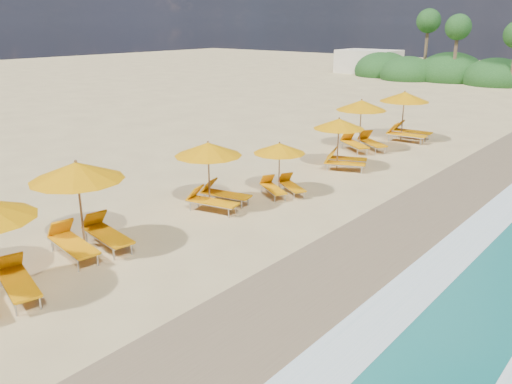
% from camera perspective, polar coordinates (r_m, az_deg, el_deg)
% --- Properties ---
extents(ground, '(160.00, 160.00, 0.00)m').
position_cam_1_polar(ground, '(16.49, -0.00, -3.96)').
color(ground, tan).
rests_on(ground, ground).
extents(wet_sand, '(4.00, 160.00, 0.01)m').
position_cam_1_polar(wet_sand, '(14.47, 12.35, -7.71)').
color(wet_sand, '#7F6B4B').
rests_on(wet_sand, ground).
extents(surf_foam, '(4.00, 160.00, 0.01)m').
position_cam_1_polar(surf_foam, '(13.61, 22.57, -10.43)').
color(surf_foam, white).
rests_on(surf_foam, ground).
extents(station_3, '(3.09, 2.93, 2.64)m').
position_cam_1_polar(station_3, '(15.17, -18.43, -0.99)').
color(station_3, olive).
rests_on(station_3, ground).
extents(station_4, '(2.90, 2.80, 2.37)m').
position_cam_1_polar(station_4, '(17.96, -4.70, 2.33)').
color(station_4, olive).
rests_on(station_4, ground).
extents(station_5, '(2.66, 2.66, 1.99)m').
position_cam_1_polar(station_5, '(19.38, 2.74, 2.93)').
color(station_5, olive).
rests_on(station_5, ground).
extents(station_6, '(2.99, 2.97, 2.28)m').
position_cam_1_polar(station_6, '(23.12, 9.43, 5.63)').
color(station_6, olive).
rests_on(station_6, ground).
extents(station_7, '(3.48, 3.48, 2.56)m').
position_cam_1_polar(station_7, '(26.66, 11.58, 7.53)').
color(station_7, olive).
rests_on(station_7, ground).
extents(station_8, '(3.09, 2.91, 2.68)m').
position_cam_1_polar(station_8, '(29.54, 16.21, 8.34)').
color(station_8, olive).
rests_on(station_8, ground).
extents(treeline, '(25.80, 8.80, 9.74)m').
position_cam_1_polar(treeline, '(60.75, 21.33, 12.13)').
color(treeline, '#163D14').
rests_on(treeline, ground).
extents(beach_building, '(7.00, 5.00, 2.80)m').
position_cam_1_polar(beach_building, '(67.81, 12.23, 13.80)').
color(beach_building, beige).
rests_on(beach_building, ground).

